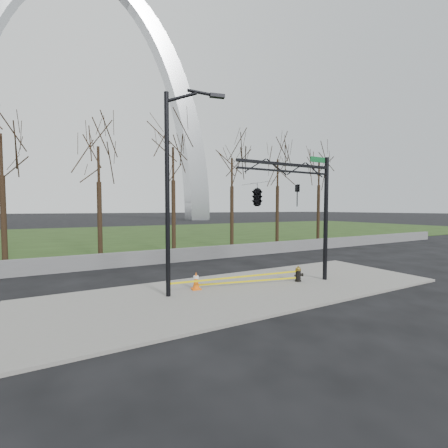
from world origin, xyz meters
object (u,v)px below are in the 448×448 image
fire_hydrant (298,274)px  traffic_cone (196,281)px  traffic_signal_mast (272,195)px  street_light (173,179)px

fire_hydrant → traffic_cone: (-4.81, 1.05, 0.03)m
fire_hydrant → traffic_signal_mast: size_ratio=0.12×
street_light → traffic_signal_mast: 4.25m
traffic_cone → street_light: size_ratio=0.09×
traffic_signal_mast → traffic_cone: bearing=156.6°
fire_hydrant → traffic_cone: traffic_cone is taller
street_light → traffic_cone: bearing=33.9°
fire_hydrant → street_light: size_ratio=0.09×
fire_hydrant → street_light: street_light is taller
traffic_cone → traffic_signal_mast: bearing=-24.1°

